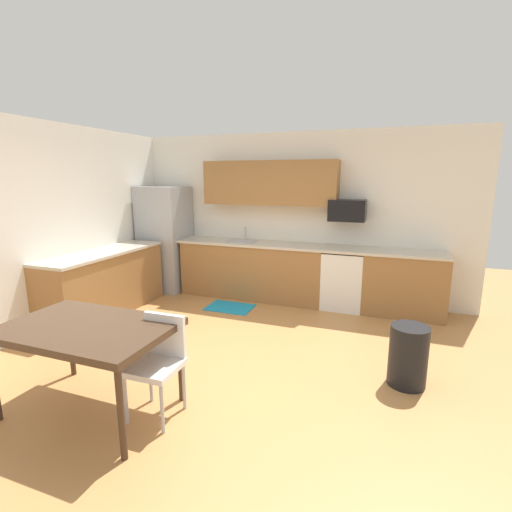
# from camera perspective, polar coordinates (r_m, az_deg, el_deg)

# --- Properties ---
(ground_plane) EXTENTS (12.00, 12.00, 0.00)m
(ground_plane) POSITION_cam_1_polar(r_m,az_deg,el_deg) (4.22, -4.91, -16.12)
(ground_plane) COLOR #B77F47
(wall_back) EXTENTS (5.80, 0.10, 2.70)m
(wall_back) POSITION_cam_1_polar(r_m,az_deg,el_deg) (6.25, 5.29, 6.07)
(wall_back) COLOR white
(wall_back) RESTS_ON ground
(wall_left) EXTENTS (0.10, 5.80, 2.70)m
(wall_left) POSITION_cam_1_polar(r_m,az_deg,el_deg) (5.47, -31.28, 3.55)
(wall_left) COLOR white
(wall_left) RESTS_ON ground
(cabinet_run_back) EXTENTS (2.41, 0.60, 0.90)m
(cabinet_run_back) POSITION_cam_1_polar(r_m,az_deg,el_deg) (6.25, -0.57, -2.27)
(cabinet_run_back) COLOR olive
(cabinet_run_back) RESTS_ON ground
(cabinet_run_back_right) EXTENTS (1.14, 0.60, 0.90)m
(cabinet_run_back_right) POSITION_cam_1_polar(r_m,az_deg,el_deg) (5.87, 21.72, -4.08)
(cabinet_run_back_right) COLOR olive
(cabinet_run_back_right) RESTS_ON ground
(cabinet_run_left) EXTENTS (0.60, 2.00, 0.90)m
(cabinet_run_left) POSITION_cam_1_polar(r_m,az_deg,el_deg) (5.91, -22.18, -4.00)
(cabinet_run_left) COLOR olive
(cabinet_run_left) RESTS_ON ground
(countertop_back) EXTENTS (4.80, 0.64, 0.04)m
(countertop_back) POSITION_cam_1_polar(r_m,az_deg,el_deg) (5.98, 4.33, 1.66)
(countertop_back) COLOR beige
(countertop_back) RESTS_ON cabinet_run_back
(countertop_left) EXTENTS (0.64, 2.00, 0.04)m
(countertop_left) POSITION_cam_1_polar(r_m,az_deg,el_deg) (5.81, -22.54, 0.47)
(countertop_left) COLOR beige
(countertop_left) RESTS_ON cabinet_run_left
(upper_cabinets_back) EXTENTS (2.20, 0.34, 0.70)m
(upper_cabinets_back) POSITION_cam_1_polar(r_m,az_deg,el_deg) (6.10, 2.06, 11.14)
(upper_cabinets_back) COLOR olive
(refrigerator) EXTENTS (0.76, 0.70, 1.83)m
(refrigerator) POSITION_cam_1_polar(r_m,az_deg,el_deg) (6.83, -13.74, 2.60)
(refrigerator) COLOR #9EA0A5
(refrigerator) RESTS_ON ground
(oven_range) EXTENTS (0.60, 0.60, 0.91)m
(oven_range) POSITION_cam_1_polar(r_m,az_deg,el_deg) (5.90, 13.23, -3.41)
(oven_range) COLOR white
(oven_range) RESTS_ON ground
(microwave) EXTENTS (0.54, 0.36, 0.32)m
(microwave) POSITION_cam_1_polar(r_m,az_deg,el_deg) (5.82, 13.84, 6.82)
(microwave) COLOR black
(sink_basin) EXTENTS (0.48, 0.40, 0.14)m
(sink_basin) POSITION_cam_1_polar(r_m,az_deg,el_deg) (6.23, -2.29, 1.72)
(sink_basin) COLOR #A5A8AD
(sink_basin) RESTS_ON countertop_back
(sink_faucet) EXTENTS (0.02, 0.02, 0.24)m
(sink_faucet) POSITION_cam_1_polar(r_m,az_deg,el_deg) (6.37, -1.68, 3.41)
(sink_faucet) COLOR #B2B5BA
(sink_faucet) RESTS_ON countertop_back
(dining_table) EXTENTS (1.40, 0.90, 0.78)m
(dining_table) POSITION_cam_1_polar(r_m,az_deg,el_deg) (3.46, -24.46, -10.63)
(dining_table) COLOR #422D1E
(dining_table) RESTS_ON ground
(chair_near_table) EXTENTS (0.41, 0.41, 0.85)m
(chair_near_table) POSITION_cam_1_polar(r_m,az_deg,el_deg) (3.33, -14.68, -14.79)
(chair_near_table) COLOR white
(chair_near_table) RESTS_ON ground
(trash_bin) EXTENTS (0.36, 0.36, 0.60)m
(trash_bin) POSITION_cam_1_polar(r_m,az_deg,el_deg) (3.98, 22.30, -13.97)
(trash_bin) COLOR black
(trash_bin) RESTS_ON ground
(floor_mat) EXTENTS (0.70, 0.50, 0.01)m
(floor_mat) POSITION_cam_1_polar(r_m,az_deg,el_deg) (5.85, -4.03, -7.85)
(floor_mat) COLOR #198CBF
(floor_mat) RESTS_ON ground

